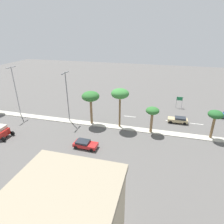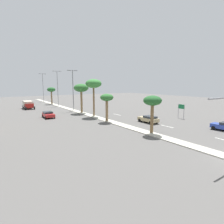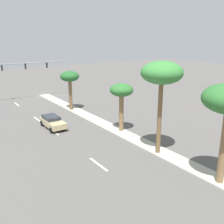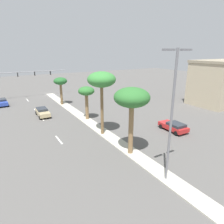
# 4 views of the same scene
# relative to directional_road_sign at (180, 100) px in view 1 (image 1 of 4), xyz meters

# --- Properties ---
(ground_plane) EXTENTS (160.00, 160.00, 0.00)m
(ground_plane) POSITION_rel_directional_road_sign_xyz_m (-14.86, 15.78, -2.19)
(ground_plane) COLOR #565451
(median_curb) EXTENTS (1.80, 84.83, 0.12)m
(median_curb) POSITION_rel_directional_road_sign_xyz_m (-14.86, 25.21, -2.13)
(median_curb) COLOR #B7B2A3
(median_curb) RESTS_ON ground
(lane_stripe_outboard) EXTENTS (0.20, 2.80, 0.01)m
(lane_stripe_outboard) POSITION_rel_directional_road_sign_xyz_m (-8.84, -3.48, -2.19)
(lane_stripe_outboard) COLOR silver
(lane_stripe_outboard) RESTS_ON ground
(lane_stripe_center) EXTENTS (0.20, 2.80, 0.01)m
(lane_stripe_center) POSITION_rel_directional_road_sign_xyz_m (-8.84, 1.78, -2.19)
(lane_stripe_center) COLOR silver
(lane_stripe_center) RESTS_ON ground
(lane_stripe_leading) EXTENTS (0.20, 2.80, 0.01)m
(lane_stripe_leading) POSITION_rel_directional_road_sign_xyz_m (-8.84, 11.59, -2.19)
(lane_stripe_leading) COLOR silver
(lane_stripe_leading) RESTS_ON ground
(directional_road_sign) EXTENTS (0.10, 1.54, 3.01)m
(directional_road_sign) POSITION_rel_directional_road_sign_xyz_m (0.00, 0.00, 0.00)
(directional_road_sign) COLOR gray
(directional_road_sign) RESTS_ON ground
(palm_tree_far) EXTENTS (2.72, 2.72, 5.61)m
(palm_tree_far) POSITION_rel_directional_road_sign_xyz_m (-14.48, -5.18, 2.57)
(palm_tree_far) COLOR brown
(palm_tree_far) RESTS_ON median_curb
(palm_tree_inboard) EXTENTS (2.60, 2.60, 5.39)m
(palm_tree_inboard) POSITION_rel_directional_road_sign_xyz_m (-15.23, 6.17, 2.33)
(palm_tree_inboard) COLOR olive
(palm_tree_inboard) RESTS_ON median_curb
(palm_tree_left) EXTENTS (3.63, 3.63, 8.36)m
(palm_tree_left) POSITION_rel_directional_road_sign_xyz_m (-14.49, 12.85, 5.14)
(palm_tree_left) COLOR brown
(palm_tree_left) RESTS_ON median_curb
(palm_tree_right) EXTENTS (3.75, 3.75, 7.32)m
(palm_tree_right) POSITION_rel_directional_road_sign_xyz_m (-14.64, 19.15, 4.04)
(palm_tree_right) COLOR olive
(palm_tree_right) RESTS_ON median_curb
(street_lamp_far) EXTENTS (2.90, 0.24, 11.06)m
(street_lamp_far) POSITION_rel_directional_road_sign_xyz_m (-14.64, 24.55, 4.32)
(street_lamp_far) COLOR slate
(street_lamp_far) RESTS_ON median_curb
(street_lamp_front) EXTENTS (2.90, 0.24, 11.59)m
(street_lamp_front) POSITION_rel_directional_road_sign_xyz_m (-14.74, 37.61, 4.60)
(street_lamp_front) COLOR gray
(street_lamp_front) RESTS_ON median_curb
(sedan_red_far) EXTENTS (2.19, 4.26, 1.30)m
(sedan_red_far) POSITION_rel_directional_road_sign_xyz_m (-23.74, 17.02, -1.48)
(sedan_red_far) COLOR red
(sedan_red_far) RESTS_ON ground
(sedan_tan_front) EXTENTS (1.88, 4.23, 1.36)m
(sedan_tan_front) POSITION_rel_directional_road_sign_xyz_m (-9.27, 0.60, -1.45)
(sedan_tan_front) COLOR tan
(sedan_tan_front) RESTS_ON ground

